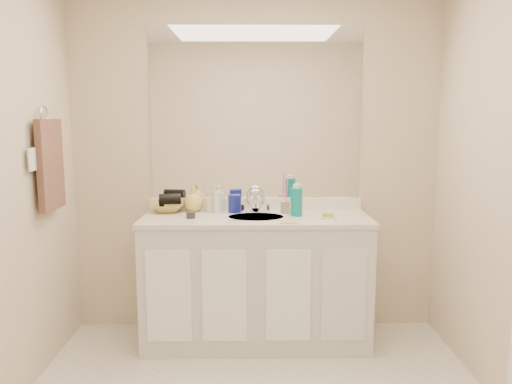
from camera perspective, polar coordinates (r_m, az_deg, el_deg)
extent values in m
cube|color=beige|center=(3.57, -0.06, 3.17)|extent=(2.60, 0.02, 2.40)
cube|color=beige|center=(1.01, 1.42, -11.00)|extent=(2.60, 0.02, 2.40)
cube|color=silver|center=(3.46, -0.01, -10.16)|extent=(1.50, 0.55, 0.85)
cube|color=silver|center=(3.35, -0.01, -3.01)|extent=(1.52, 0.57, 0.03)
cube|color=white|center=(3.59, -0.05, -1.31)|extent=(1.52, 0.03, 0.08)
cylinder|color=#B6B19F|center=(3.32, -0.01, -3.02)|extent=(0.37, 0.37, 0.02)
cylinder|color=silver|center=(3.49, -0.04, -1.35)|extent=(0.02, 0.02, 0.11)
cube|color=white|center=(3.55, -0.06, 8.96)|extent=(1.48, 0.01, 1.20)
cylinder|color=navy|center=(3.46, -2.46, -1.32)|extent=(0.11, 0.11, 0.12)
cylinder|color=tan|center=(3.43, 3.35, -1.77)|extent=(0.08, 0.08, 0.08)
cylinder|color=#FA41A1|center=(3.41, 3.53, 0.02)|extent=(0.02, 0.04, 0.19)
cylinder|color=#0B8784|center=(3.34, 4.64, -1.13)|extent=(0.10, 0.10, 0.19)
cube|color=white|center=(3.29, 8.23, -2.93)|extent=(0.12, 0.10, 0.01)
cube|color=#97C12F|center=(3.28, 8.23, -2.62)|extent=(0.08, 0.07, 0.03)
cube|color=orange|center=(3.12, 3.69, -3.57)|extent=(0.11, 0.04, 0.00)
cylinder|color=#27262B|center=(3.30, -7.46, -2.61)|extent=(0.06, 0.06, 0.04)
cylinder|color=white|center=(3.45, -4.47, -1.19)|extent=(0.05, 0.05, 0.15)
imported|color=white|center=(3.54, -4.15, -0.70)|extent=(0.08, 0.08, 0.18)
imported|color=beige|center=(3.49, -5.22, -1.04)|extent=(0.09, 0.09, 0.15)
imported|color=#E1C257|center=(3.53, -7.16, -0.78)|extent=(0.18, 0.18, 0.17)
imported|color=#AA8A44|center=(3.54, -10.09, -1.79)|extent=(0.23, 0.23, 0.06)
cylinder|color=black|center=(3.52, -9.80, -0.80)|extent=(0.16, 0.10, 0.07)
torus|color=silver|center=(3.27, -23.07, 8.13)|extent=(0.01, 0.11, 0.11)
cube|color=#452D25|center=(3.27, -22.43, 2.90)|extent=(0.04, 0.32, 0.55)
cube|color=white|center=(3.09, -24.23, 3.43)|extent=(0.01, 0.08, 0.13)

